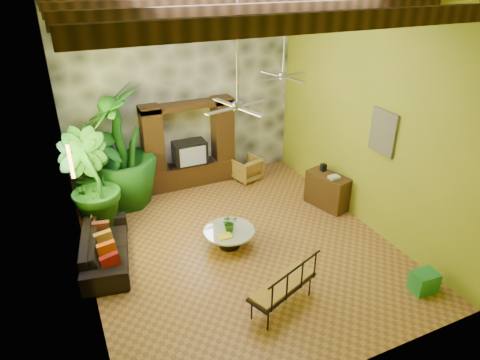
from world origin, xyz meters
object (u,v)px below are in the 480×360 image
coffee_table (229,236)px  side_console (327,191)px  ceiling_fan_front (237,94)px  tall_plant_a (103,172)px  tall_plant_c (120,147)px  tall_plant_b (90,184)px  sofa (105,247)px  iron_bench (285,285)px  wicker_armchair (247,169)px  entertainment_center (189,151)px  green_bin (424,282)px  ceiling_fan_back (283,66)px

coffee_table → side_console: side_console is taller
ceiling_fan_front → side_console: size_ratio=1.75×
tall_plant_a → tall_plant_c: size_ratio=0.74×
tall_plant_a → tall_plant_b: tall_plant_b is taller
sofa → side_console: size_ratio=2.07×
iron_bench → wicker_armchair: bearing=50.6°
entertainment_center → ceiling_fan_front: size_ratio=1.29×
tall_plant_a → tall_plant_b: size_ratio=0.95×
sofa → green_bin: bearing=-113.2°
entertainment_center → ceiling_fan_back: 3.50m
ceiling_fan_back → sofa: bearing=-172.4°
coffee_table → green_bin: bearing=-45.7°
ceiling_fan_front → wicker_armchair: size_ratio=2.66×
ceiling_fan_back → tall_plant_c: ceiling_fan_back is taller
tall_plant_b → green_bin: tall_plant_b is taller
ceiling_fan_back → tall_plant_b: ceiling_fan_back is taller
wicker_armchair → side_console: 2.43m
ceiling_fan_back → wicker_armchair: (-0.12, 1.54, -3.08)m
entertainment_center → side_console: 3.70m
wicker_armchair → green_bin: wicker_armchair is taller
iron_bench → ceiling_fan_back: bearing=41.3°
ceiling_fan_front → sofa: size_ratio=0.84×
sofa → tall_plant_a: tall_plant_a is taller
entertainment_center → ceiling_fan_back: (1.60, -1.94, 2.44)m
entertainment_center → ceiling_fan_front: bearing=-93.2°
ceiling_fan_back → ceiling_fan_front: bearing=-138.4°
entertainment_center → sofa: bearing=-136.5°
tall_plant_a → coffee_table: (2.09, -2.41, -0.85)m
entertainment_center → wicker_armchair: entertainment_center is taller
sofa → tall_plant_b: (-0.02, 1.21, 0.84)m
entertainment_center → ceiling_fan_back: ceiling_fan_back is taller
wicker_armchair → green_bin: (1.00, -5.43, -0.12)m
wicker_armchair → coffee_table: wicker_armchair is taller
coffee_table → ceiling_fan_back: bearing=32.5°
coffee_table → sofa: bearing=166.7°
side_console → ceiling_fan_back: bearing=135.2°
iron_bench → green_bin: 2.67m
ceiling_fan_back → tall_plant_c: bearing=154.4°
sofa → coffee_table: 2.51m
ceiling_fan_front → green_bin: size_ratio=4.13×
side_console → green_bin: (-0.17, -3.30, -0.23)m
entertainment_center → green_bin: (2.48, -5.83, -0.77)m
green_bin → wicker_armchair: bearing=100.5°
ceiling_fan_back → wicker_armchair: size_ratio=2.66×
ceiling_fan_front → tall_plant_a: ceiling_fan_front is taller
sofa → tall_plant_b: size_ratio=0.94×
side_console → ceiling_fan_front: bearing=-176.0°
ceiling_fan_front → coffee_table: size_ratio=1.75×
entertainment_center → ceiling_fan_front: 4.30m
wicker_armchair → tall_plant_b: tall_plant_b is taller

